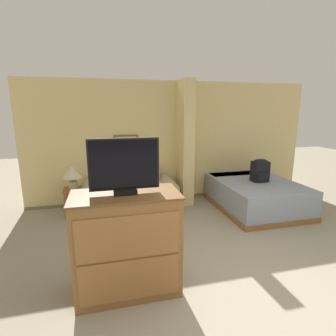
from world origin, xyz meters
TOP-DOWN VIEW (x-y plane):
  - ground_plane at (0.00, 0.00)m, footprint 20.00×20.00m
  - wall_back at (-0.00, 3.64)m, footprint 6.31×0.16m
  - wall_partition_pillar at (0.16, 3.29)m, footprint 0.24×0.58m
  - couch at (-1.06, 3.15)m, footprint 1.87×0.84m
  - coffee_table at (-1.10, 2.20)m, footprint 0.58×0.41m
  - side_table at (-2.12, 3.08)m, footprint 0.37×0.37m
  - table_lamp at (-2.12, 3.08)m, footprint 0.36×0.36m
  - tv_dresser at (-1.33, 0.65)m, footprint 1.14×0.58m
  - tv at (-1.33, 0.65)m, footprint 0.72×0.16m
  - bed at (1.46, 2.58)m, footprint 1.52×1.91m
  - backpack at (1.52, 2.55)m, footprint 0.31×0.26m

SIDE VIEW (x-z plane):
  - ground_plane at x=0.00m, z-range 0.00..0.00m
  - bed at x=1.46m, z-range 0.01..0.58m
  - couch at x=-1.06m, z-range -0.10..0.73m
  - coffee_table at x=-1.10m, z-range 0.15..0.59m
  - side_table at x=-2.12m, z-range 0.16..0.69m
  - tv_dresser at x=-1.33m, z-range 0.00..1.14m
  - backpack at x=1.52m, z-range 0.58..1.04m
  - table_lamp at x=-2.12m, z-range 0.61..1.04m
  - wall_back at x=0.00m, z-range -0.01..2.59m
  - wall_partition_pillar at x=0.16m, z-range 0.00..2.60m
  - tv at x=-1.33m, z-range 1.14..1.72m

